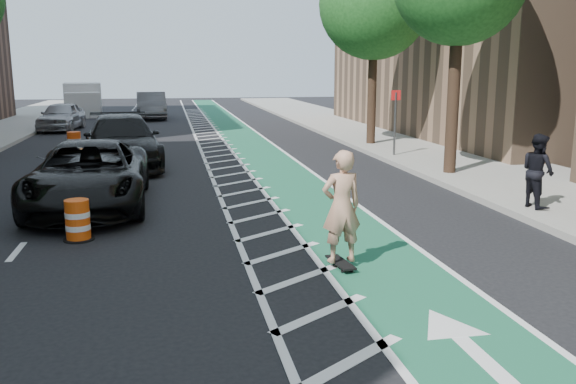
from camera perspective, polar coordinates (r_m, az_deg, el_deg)
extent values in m
plane|color=black|center=(9.47, -8.00, -8.70)|extent=(120.00, 120.00, 0.00)
cube|color=#1B6142|center=(19.46, -0.79, 1.91)|extent=(2.00, 90.00, 0.01)
cube|color=silver|center=(19.26, -5.19, 1.76)|extent=(1.40, 90.00, 0.01)
cube|color=gray|center=(21.56, 16.49, 2.57)|extent=(5.00, 90.00, 0.15)
cube|color=gray|center=(20.55, 10.40, 2.45)|extent=(0.12, 90.00, 0.16)
cylinder|color=#382619|center=(18.84, 15.30, 7.91)|extent=(0.36, 0.36, 4.40)
cylinder|color=#382619|center=(26.25, 7.53, 9.13)|extent=(0.36, 0.36, 4.40)
sphere|color=#174618|center=(26.36, 7.74, 16.97)|extent=(4.20, 4.20, 4.20)
cylinder|color=#4C4C4C|center=(22.46, 9.97, 6.10)|extent=(0.08, 0.08, 2.40)
cube|color=red|center=(22.39, 10.07, 8.91)|extent=(0.35, 0.02, 0.35)
cube|color=black|center=(10.21, 4.93, -6.57)|extent=(0.33, 0.84, 0.03)
cylinder|color=black|center=(10.43, 3.91, -6.51)|extent=(0.04, 0.07, 0.06)
cylinder|color=black|center=(10.50, 4.76, -6.41)|extent=(0.04, 0.07, 0.06)
cylinder|color=black|center=(9.96, 5.10, -7.42)|extent=(0.04, 0.07, 0.06)
cylinder|color=black|center=(10.03, 5.98, -7.31)|extent=(0.04, 0.07, 0.06)
imported|color=tan|center=(9.96, 5.02, -1.37)|extent=(0.73, 0.53, 1.86)
imported|color=black|center=(15.08, -18.10, 1.51)|extent=(2.63, 5.64, 1.56)
imported|color=black|center=(21.13, -15.28, 4.59)|extent=(3.00, 6.10, 1.70)
imported|color=#A2A1A7|center=(34.62, -20.43, 6.67)|extent=(2.21, 4.58, 1.51)
imported|color=#57585C|center=(41.01, -12.66, 7.91)|extent=(2.04, 5.29, 1.72)
imported|color=black|center=(14.81, 22.33, 1.85)|extent=(0.71, 0.87, 1.68)
cube|color=silver|center=(45.84, -18.63, 8.26)|extent=(2.85, 3.82, 2.22)
cube|color=silver|center=(43.19, -18.63, 7.72)|extent=(2.42, 2.03, 1.67)
cylinder|color=black|center=(42.80, -19.95, 7.01)|extent=(0.37, 0.81, 0.78)
cylinder|color=black|center=(42.78, -17.25, 7.18)|extent=(0.37, 0.81, 0.78)
cylinder|color=black|center=(46.79, -19.80, 7.35)|extent=(0.37, 0.81, 0.78)
cylinder|color=black|center=(46.77, -17.33, 7.50)|extent=(0.37, 0.81, 0.78)
cylinder|color=#E14B0B|center=(12.36, -19.08, -2.50)|extent=(0.46, 0.46, 0.80)
cylinder|color=silver|center=(12.39, -19.04, -3.09)|extent=(0.47, 0.47, 0.11)
cylinder|color=silver|center=(12.33, -19.12, -1.98)|extent=(0.47, 0.47, 0.11)
cylinder|color=black|center=(12.45, -18.97, -4.20)|extent=(0.58, 0.58, 0.04)
cylinder|color=#DC5C0B|center=(18.93, -18.15, 2.47)|extent=(0.53, 0.53, 0.92)
cylinder|color=silver|center=(18.95, -18.12, 2.01)|extent=(0.54, 0.54, 0.12)
cylinder|color=silver|center=(18.91, -18.17, 2.86)|extent=(0.54, 0.54, 0.12)
cylinder|color=black|center=(19.00, -18.06, 1.15)|extent=(0.68, 0.68, 0.04)
cylinder|color=#FF4B0D|center=(24.72, -19.36, 4.33)|extent=(0.50, 0.50, 0.87)
cylinder|color=silver|center=(24.74, -19.34, 3.99)|extent=(0.51, 0.51, 0.12)
cylinder|color=silver|center=(24.70, -19.38, 4.62)|extent=(0.51, 0.51, 0.12)
cylinder|color=black|center=(24.77, -19.30, 3.37)|extent=(0.64, 0.64, 0.04)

